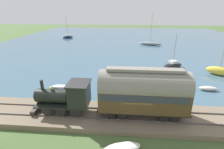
% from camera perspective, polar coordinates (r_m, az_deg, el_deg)
% --- Properties ---
extents(ground_plane, '(200.00, 200.00, 0.00)m').
position_cam_1_polar(ground_plane, '(17.09, 7.63, -14.62)').
color(ground_plane, '#476033').
extents(harbor_water, '(80.00, 80.00, 0.01)m').
position_cam_1_polar(harbor_water, '(57.51, 6.06, 10.84)').
color(harbor_water, '#426075').
rests_on(harbor_water, ground).
extents(rail_embankment, '(4.72, 56.00, 0.62)m').
position_cam_1_polar(rail_embankment, '(17.00, 7.66, -13.81)').
color(rail_embankment, '#756651').
rests_on(rail_embankment, ground).
extents(steam_locomotive, '(2.32, 5.49, 3.13)m').
position_cam_1_polar(steam_locomotive, '(16.81, -14.48, -6.72)').
color(steam_locomotive, black).
rests_on(steam_locomotive, rail_embankment).
extents(passenger_coach, '(2.58, 8.06, 4.53)m').
position_cam_1_polar(passenger_coach, '(15.63, 10.19, -5.33)').
color(passenger_coach, black).
rests_on(passenger_coach, rail_embankment).
extents(sailboat_yellow, '(2.96, 3.84, 8.36)m').
position_cam_1_polar(sailboat_yellow, '(31.95, 31.63, 1.06)').
color(sailboat_yellow, gold).
rests_on(sailboat_yellow, harbor_water).
extents(sailboat_gray, '(2.99, 6.54, 8.42)m').
position_cam_1_polar(sailboat_gray, '(51.58, 12.38, 9.89)').
color(sailboat_gray, gray).
rests_on(sailboat_gray, harbor_water).
extents(sailboat_black, '(3.53, 4.21, 5.87)m').
position_cam_1_polar(sailboat_black, '(32.17, 19.22, 2.83)').
color(sailboat_black, black).
rests_on(sailboat_black, harbor_water).
extents(sailboat_navy, '(3.00, 4.03, 7.03)m').
position_cam_1_polar(sailboat_navy, '(64.45, -14.31, 11.86)').
color(sailboat_navy, '#192347').
rests_on(sailboat_navy, harbor_water).
extents(rowboat_far_out, '(2.40, 2.04, 0.54)m').
position_cam_1_polar(rowboat_far_out, '(26.63, -1.50, -0.27)').
color(rowboat_far_out, '#B7B2A3').
rests_on(rowboat_far_out, harbor_water).
extents(rowboat_off_pier, '(1.01, 2.80, 0.48)m').
position_cam_1_polar(rowboat_off_pier, '(23.76, -15.96, -3.89)').
color(rowboat_off_pier, silver).
rests_on(rowboat_off_pier, harbor_water).
extents(rowboat_mid_harbor, '(2.06, 2.59, 0.50)m').
position_cam_1_polar(rowboat_mid_harbor, '(27.37, 19.30, -0.93)').
color(rowboat_mid_harbor, beige).
rests_on(rowboat_mid_harbor, harbor_water).
extents(rowboat_near_shore, '(0.97, 2.31, 0.53)m').
position_cam_1_polar(rowboat_near_shore, '(25.51, 28.92, -4.00)').
color(rowboat_near_shore, beige).
rests_on(rowboat_near_shore, harbor_water).
extents(beached_dinghy, '(1.88, 3.00, 0.44)m').
position_cam_1_polar(beached_dinghy, '(13.98, 3.38, -22.79)').
color(beached_dinghy, silver).
rests_on(beached_dinghy, ground).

